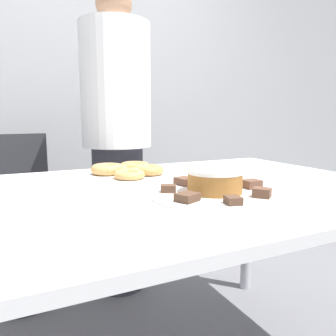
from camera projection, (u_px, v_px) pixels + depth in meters
wall_back at (77, 79)px, 2.49m from camera, size 8.00×0.05×2.60m
table at (173, 211)px, 1.13m from camera, size 1.56×1.06×0.77m
person_standing at (117, 138)px, 1.86m from camera, size 0.39×0.39×1.71m
office_chair_left at (18, 219)px, 1.85m from camera, size 0.47×0.47×0.91m
plate_cake at (215, 194)px, 1.00m from camera, size 0.40×0.40×0.01m
plate_donuts at (133, 175)px, 1.32m from camera, size 0.35×0.35×0.01m
frosted_cake at (215, 181)px, 1.00m from camera, size 0.17×0.17×0.07m
lamington_0 at (185, 181)px, 1.11m from camera, size 0.06×0.07×0.02m
lamington_1 at (168, 188)px, 1.00m from camera, size 0.06×0.06×0.02m
lamington_2 at (187, 197)px, 0.89m from camera, size 0.07×0.07×0.02m
lamington_3 at (233, 200)px, 0.86m from camera, size 0.05×0.05×0.02m
lamington_4 at (262, 193)px, 0.94m from camera, size 0.06×0.06×0.03m
lamington_5 at (252, 184)px, 1.06m from camera, size 0.05×0.05×0.03m
lamington_6 at (219, 180)px, 1.14m from camera, size 0.06×0.06×0.02m
donut_0 at (133, 170)px, 1.31m from camera, size 0.13×0.13×0.03m
donut_1 at (135, 167)px, 1.39m from camera, size 0.13×0.13×0.04m
donut_2 at (108, 169)px, 1.32m from camera, size 0.13×0.13×0.04m
donut_3 at (129, 175)px, 1.22m from camera, size 0.12×0.12×0.03m
donut_4 at (150, 170)px, 1.31m from camera, size 0.12×0.12×0.04m
napkin at (27, 196)px, 0.98m from camera, size 0.15×0.13×0.01m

